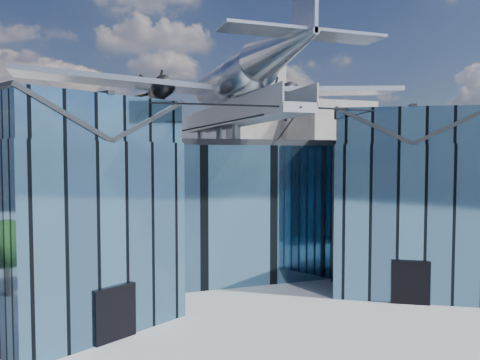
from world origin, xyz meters
name	(u,v)px	position (x,y,z in m)	size (l,w,h in m)	color
ground_plane	(250,296)	(0.00, 0.00, 0.00)	(120.00, 120.00, 0.00)	gray
museum	(223,200)	(0.00, 5.82, 5.54)	(32.88, 24.50, 17.60)	teal
bg_towers	(154,148)	(1.45, 50.49, 10.01)	(77.00, 24.50, 26.00)	gray
tree_side_e	(456,200)	(27.89, 12.56, 4.10)	(3.91, 3.91, 6.06)	#352215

